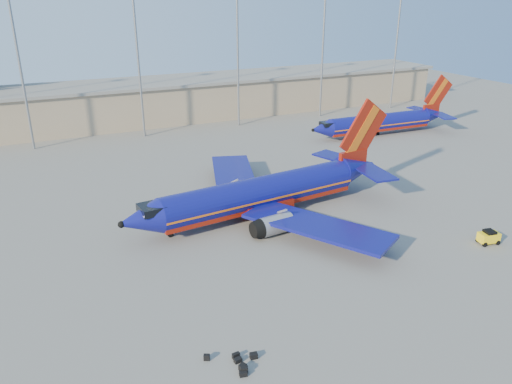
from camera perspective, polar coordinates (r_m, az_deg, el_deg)
ground at (r=60.93m, az=2.11°, el=-3.64°), size 220.00×220.00×0.00m
terminal_building at (r=114.59m, az=-6.77°, el=10.76°), size 122.00×16.00×8.50m
light_mast_row at (r=99.88m, az=-7.64°, el=16.76°), size 101.60×1.60×28.65m
aircraft_main at (r=62.69m, az=1.13°, el=-0.09°), size 38.43×36.81×13.02m
aircraft_second at (r=101.73m, az=14.24°, el=7.77°), size 32.16×12.52×10.89m
baggage_tug at (r=61.67m, az=25.05°, el=-4.66°), size 2.45×1.72×1.62m
luggage_pile at (r=39.86m, az=-1.87°, el=-18.95°), size 3.95×3.22×0.53m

